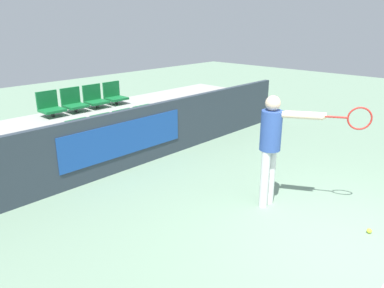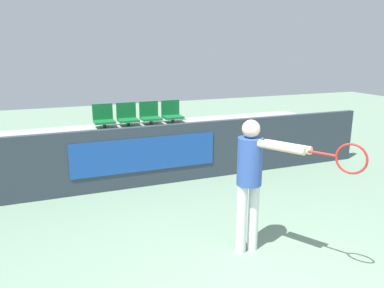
{
  "view_description": "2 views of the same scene",
  "coord_description": "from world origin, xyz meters",
  "px_view_note": "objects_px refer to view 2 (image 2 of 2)",
  "views": [
    {
      "loc": [
        -4.32,
        -1.12,
        2.75
      ],
      "look_at": [
        -0.25,
        2.68,
        0.86
      ],
      "focal_mm": 35.0,
      "sensor_mm": 36.0,
      "label": 1
    },
    {
      "loc": [
        -1.99,
        -2.18,
        2.53
      ],
      "look_at": [
        0.03,
        2.91,
        1.11
      ],
      "focal_mm": 35.0,
      "sensor_mm": 36.0,
      "label": 2
    }
  ],
  "objects_px": {
    "stadium_chair_7": "(172,113)",
    "tennis_player": "(254,174)",
    "stadium_chair_0": "(113,147)",
    "stadium_chair_4": "(104,118)",
    "stadium_chair_1": "(140,144)",
    "stadium_chair_5": "(127,116)",
    "stadium_chair_3": "(188,140)",
    "stadium_chair_2": "(164,142)",
    "stadium_chair_6": "(150,115)"
  },
  "relations": [
    {
      "from": "stadium_chair_0",
      "to": "stadium_chair_4",
      "type": "bearing_deg",
      "value": 90.0
    },
    {
      "from": "stadium_chair_0",
      "to": "tennis_player",
      "type": "distance_m",
      "value": 3.75
    },
    {
      "from": "stadium_chair_1",
      "to": "stadium_chair_4",
      "type": "relative_size",
      "value": 1.0
    },
    {
      "from": "stadium_chair_1",
      "to": "stadium_chair_2",
      "type": "height_order",
      "value": "same"
    },
    {
      "from": "stadium_chair_1",
      "to": "tennis_player",
      "type": "height_order",
      "value": "tennis_player"
    },
    {
      "from": "stadium_chair_2",
      "to": "stadium_chair_7",
      "type": "relative_size",
      "value": 1.0
    },
    {
      "from": "tennis_player",
      "to": "stadium_chair_4",
      "type": "bearing_deg",
      "value": 74.11
    },
    {
      "from": "stadium_chair_4",
      "to": "stadium_chair_6",
      "type": "distance_m",
      "value": 1.07
    },
    {
      "from": "stadium_chair_1",
      "to": "stadium_chair_6",
      "type": "distance_m",
      "value": 1.28
    },
    {
      "from": "stadium_chair_1",
      "to": "stadium_chair_7",
      "type": "xyz_separation_m",
      "value": [
        1.07,
        1.09,
        0.4
      ]
    },
    {
      "from": "stadium_chair_3",
      "to": "stadium_chair_7",
      "type": "xyz_separation_m",
      "value": [
        0.0,
        1.09,
        0.4
      ]
    },
    {
      "from": "stadium_chair_2",
      "to": "stadium_chair_5",
      "type": "relative_size",
      "value": 1.0
    },
    {
      "from": "stadium_chair_2",
      "to": "stadium_chair_3",
      "type": "height_order",
      "value": "same"
    },
    {
      "from": "stadium_chair_6",
      "to": "tennis_player",
      "type": "bearing_deg",
      "value": -89.79
    },
    {
      "from": "stadium_chair_3",
      "to": "stadium_chair_7",
      "type": "distance_m",
      "value": 1.16
    },
    {
      "from": "stadium_chair_1",
      "to": "stadium_chair_4",
      "type": "height_order",
      "value": "stadium_chair_4"
    },
    {
      "from": "stadium_chair_2",
      "to": "tennis_player",
      "type": "height_order",
      "value": "tennis_player"
    },
    {
      "from": "tennis_player",
      "to": "stadium_chair_3",
      "type": "bearing_deg",
      "value": 52.7
    },
    {
      "from": "stadium_chair_4",
      "to": "stadium_chair_5",
      "type": "xyz_separation_m",
      "value": [
        0.53,
        0.0,
        0.0
      ]
    },
    {
      "from": "stadium_chair_2",
      "to": "tennis_player",
      "type": "distance_m",
      "value": 3.59
    },
    {
      "from": "stadium_chair_3",
      "to": "stadium_chair_4",
      "type": "xyz_separation_m",
      "value": [
        -1.6,
        1.09,
        0.4
      ]
    },
    {
      "from": "stadium_chair_3",
      "to": "stadium_chair_5",
      "type": "xyz_separation_m",
      "value": [
        -1.07,
        1.09,
        0.4
      ]
    },
    {
      "from": "stadium_chair_1",
      "to": "stadium_chair_5",
      "type": "height_order",
      "value": "stadium_chair_5"
    },
    {
      "from": "stadium_chair_0",
      "to": "stadium_chair_6",
      "type": "height_order",
      "value": "stadium_chair_6"
    },
    {
      "from": "stadium_chair_4",
      "to": "stadium_chair_7",
      "type": "relative_size",
      "value": 1.0
    },
    {
      "from": "stadium_chair_0",
      "to": "stadium_chair_3",
      "type": "bearing_deg",
      "value": 0.0
    },
    {
      "from": "stadium_chair_0",
      "to": "stadium_chair_1",
      "type": "xyz_separation_m",
      "value": [
        0.53,
        0.0,
        0.0
      ]
    },
    {
      "from": "stadium_chair_5",
      "to": "stadium_chair_6",
      "type": "xyz_separation_m",
      "value": [
        0.53,
        0.0,
        0.0
      ]
    },
    {
      "from": "stadium_chair_6",
      "to": "stadium_chair_0",
      "type": "bearing_deg",
      "value": -134.5
    },
    {
      "from": "stadium_chair_3",
      "to": "tennis_player",
      "type": "distance_m",
      "value": 3.62
    },
    {
      "from": "stadium_chair_7",
      "to": "tennis_player",
      "type": "distance_m",
      "value": 4.67
    },
    {
      "from": "stadium_chair_3",
      "to": "tennis_player",
      "type": "relative_size",
      "value": 0.3
    },
    {
      "from": "stadium_chair_5",
      "to": "stadium_chair_2",
      "type": "bearing_deg",
      "value": -63.83
    },
    {
      "from": "stadium_chair_6",
      "to": "stadium_chair_7",
      "type": "height_order",
      "value": "same"
    },
    {
      "from": "stadium_chair_3",
      "to": "stadium_chair_5",
      "type": "height_order",
      "value": "stadium_chair_5"
    },
    {
      "from": "stadium_chair_1",
      "to": "stadium_chair_4",
      "type": "distance_m",
      "value": 1.28
    },
    {
      "from": "stadium_chair_6",
      "to": "tennis_player",
      "type": "distance_m",
      "value": 4.65
    },
    {
      "from": "stadium_chair_2",
      "to": "stadium_chair_3",
      "type": "distance_m",
      "value": 0.53
    },
    {
      "from": "stadium_chair_2",
      "to": "stadium_chair_6",
      "type": "xyz_separation_m",
      "value": [
        0.0,
        1.09,
        0.4
      ]
    },
    {
      "from": "stadium_chair_1",
      "to": "stadium_chair_6",
      "type": "relative_size",
      "value": 1.0
    },
    {
      "from": "stadium_chair_2",
      "to": "stadium_chair_4",
      "type": "bearing_deg",
      "value": 134.5
    },
    {
      "from": "stadium_chair_1",
      "to": "tennis_player",
      "type": "relative_size",
      "value": 0.3
    },
    {
      "from": "stadium_chair_4",
      "to": "tennis_player",
      "type": "bearing_deg",
      "value": -76.86
    },
    {
      "from": "stadium_chair_2",
      "to": "stadium_chair_6",
      "type": "distance_m",
      "value": 1.16
    },
    {
      "from": "stadium_chair_3",
      "to": "stadium_chair_4",
      "type": "relative_size",
      "value": 1.0
    },
    {
      "from": "stadium_chair_3",
      "to": "stadium_chair_4",
      "type": "distance_m",
      "value": 1.98
    },
    {
      "from": "stadium_chair_0",
      "to": "tennis_player",
      "type": "height_order",
      "value": "tennis_player"
    },
    {
      "from": "stadium_chair_3",
      "to": "stadium_chair_6",
      "type": "height_order",
      "value": "stadium_chair_6"
    },
    {
      "from": "stadium_chair_4",
      "to": "stadium_chair_6",
      "type": "relative_size",
      "value": 1.0
    },
    {
      "from": "stadium_chair_2",
      "to": "stadium_chair_7",
      "type": "xyz_separation_m",
      "value": [
        0.53,
        1.09,
        0.4
      ]
    }
  ]
}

